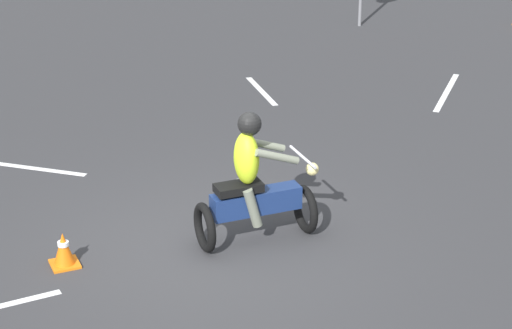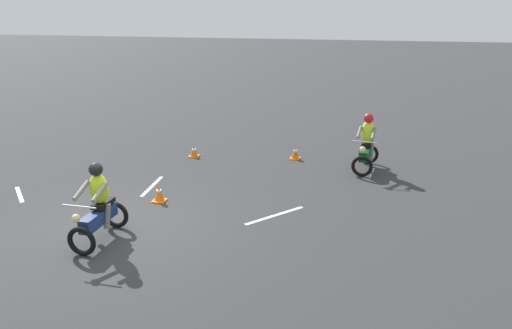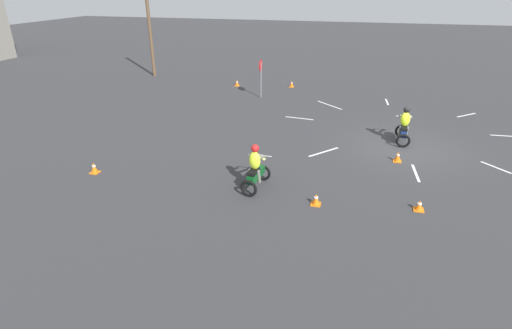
% 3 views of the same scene
% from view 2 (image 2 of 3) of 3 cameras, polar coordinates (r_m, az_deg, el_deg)
% --- Properties ---
extents(ground_plane, '(120.00, 120.00, 0.00)m').
position_cam_2_polar(ground_plane, '(11.29, -15.99, -7.05)').
color(ground_plane, '#333335').
extents(motorcycle_rider_foreground, '(1.52, 0.70, 1.66)m').
position_cam_2_polar(motorcycle_rider_foreground, '(10.55, -17.56, -4.68)').
color(motorcycle_rider_foreground, black).
rests_on(motorcycle_rider_foreground, ground).
extents(motorcycle_rider_background, '(1.54, 0.80, 1.66)m').
position_cam_2_polar(motorcycle_rider_background, '(14.75, 12.52, 2.14)').
color(motorcycle_rider_background, black).
rests_on(motorcycle_rider_background, ground).
extents(traffic_cone_mid_left, '(0.32, 0.32, 0.39)m').
position_cam_2_polar(traffic_cone_mid_left, '(15.59, 4.51, 1.31)').
color(traffic_cone_mid_left, orange).
rests_on(traffic_cone_mid_left, ground).
extents(traffic_cone_far_right, '(0.32, 0.32, 0.34)m').
position_cam_2_polar(traffic_cone_far_right, '(15.90, -7.10, 1.47)').
color(traffic_cone_far_right, orange).
rests_on(traffic_cone_far_right, ground).
extents(traffic_cone_far_center, '(0.32, 0.32, 0.41)m').
position_cam_2_polar(traffic_cone_far_center, '(12.44, -11.02, -3.29)').
color(traffic_cone_far_center, orange).
rests_on(traffic_cone_far_center, ground).
extents(lane_stripe_nw, '(1.34, 1.15, 0.01)m').
position_cam_2_polar(lane_stripe_nw, '(11.49, 2.17, -5.83)').
color(lane_stripe_nw, silver).
rests_on(lane_stripe_nw, ground).
extents(lane_stripe_w, '(1.53, 0.21, 0.01)m').
position_cam_2_polar(lane_stripe_w, '(13.56, -11.79, -2.42)').
color(lane_stripe_w, silver).
rests_on(lane_stripe_w, ground).
extents(lane_stripe_sw, '(0.97, 0.92, 0.01)m').
position_cam_2_polar(lane_stripe_sw, '(14.06, -25.41, -3.10)').
color(lane_stripe_sw, silver).
rests_on(lane_stripe_sw, ground).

